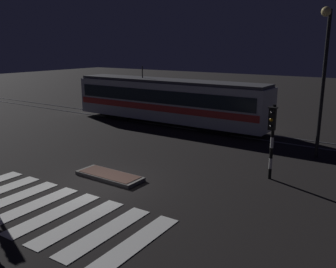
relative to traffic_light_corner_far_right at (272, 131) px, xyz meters
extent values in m
plane|color=black|center=(-5.50, -4.62, -2.14)|extent=(120.00, 120.00, 0.00)
cube|color=#59595E|center=(-5.50, 6.31, -2.13)|extent=(80.00, 0.12, 0.03)
cube|color=#59595E|center=(-5.50, 7.74, -2.13)|extent=(80.00, 0.12, 0.03)
cube|color=silver|center=(-7.25, -7.48, -2.13)|extent=(0.80, 3.77, 0.02)
cube|color=silver|center=(-6.08, -7.45, -2.13)|extent=(0.80, 3.77, 0.02)
cube|color=silver|center=(-4.92, -7.42, -2.13)|extent=(0.80, 3.77, 0.02)
cube|color=silver|center=(-3.75, -7.39, -2.13)|extent=(0.80, 3.77, 0.02)
cube|color=silver|center=(-2.59, -7.36, -2.13)|extent=(0.80, 3.77, 0.02)
cube|color=silver|center=(-1.42, -7.33, -2.13)|extent=(0.80, 3.77, 0.02)
cube|color=slate|center=(-5.81, -3.74, -2.06)|extent=(3.11, 1.13, 0.16)
cube|color=brown|center=(-5.81, -3.74, -1.97)|extent=(2.79, 1.01, 0.02)
cylinder|color=black|center=(0.00, 0.09, -1.91)|extent=(0.14, 0.14, 0.46)
cylinder|color=white|center=(0.00, 0.09, -1.45)|extent=(0.14, 0.14, 0.46)
cylinder|color=black|center=(0.00, 0.09, -0.98)|extent=(0.14, 0.14, 0.46)
cylinder|color=white|center=(0.00, 0.09, -0.52)|extent=(0.14, 0.14, 0.46)
cylinder|color=black|center=(0.00, 0.09, -0.06)|extent=(0.14, 0.14, 0.46)
cylinder|color=white|center=(0.00, 0.09, 0.41)|extent=(0.14, 0.14, 0.46)
cylinder|color=black|center=(0.00, 0.09, 0.87)|extent=(0.14, 0.14, 0.46)
cube|color=black|center=(0.00, -0.08, 0.51)|extent=(0.28, 0.20, 0.90)
sphere|color=black|center=(0.00, -0.19, 0.79)|extent=(0.14, 0.14, 0.14)
sphere|color=orange|center=(0.00, -0.19, 0.51)|extent=(0.14, 0.14, 0.14)
sphere|color=black|center=(0.00, -0.19, 0.23)|extent=(0.14, 0.14, 0.14)
cube|color=black|center=(0.00, -0.08, 1.00)|extent=(0.36, 0.24, 0.04)
cylinder|color=black|center=(0.92, 4.49, 1.50)|extent=(0.18, 0.18, 7.29)
cylinder|color=black|center=(0.92, 4.04, 5.05)|extent=(0.10, 0.90, 0.10)
sphere|color=#F9E08C|center=(0.92, 3.59, 4.97)|extent=(0.44, 0.44, 0.44)
cube|color=silver|center=(-10.12, 7.02, -0.44)|extent=(15.23, 2.50, 2.70)
cube|color=red|center=(-10.12, 5.75, -0.79)|extent=(14.93, 0.04, 0.44)
cube|color=red|center=(-10.12, 8.29, -0.79)|extent=(14.93, 0.04, 0.44)
cube|color=black|center=(-10.12, 5.76, 0.01)|extent=(14.47, 0.03, 0.90)
cube|color=#4C4C51|center=(-10.12, 7.02, 1.01)|extent=(14.93, 2.30, 0.20)
cylinder|color=#262628|center=(-12.41, 7.02, 1.51)|extent=(0.08, 0.08, 1.00)
cube|color=black|center=(-5.94, 7.02, -1.97)|extent=(2.20, 2.00, 0.35)
cube|color=black|center=(-14.31, 7.02, -1.97)|extent=(2.20, 2.00, 0.35)
sphere|color=#F9F2CC|center=(-2.46, 7.02, -0.84)|extent=(0.24, 0.24, 0.24)
camera|label=1|loc=(4.78, -14.71, 3.48)|focal=39.02mm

